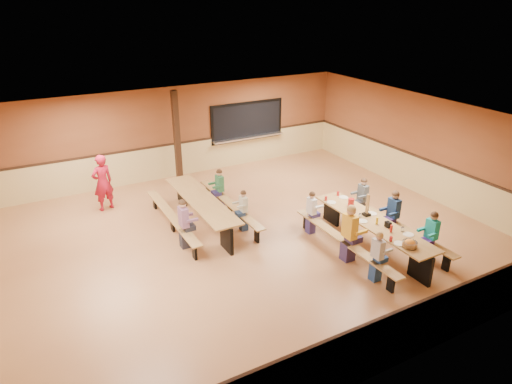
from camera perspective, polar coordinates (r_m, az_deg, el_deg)
ground at (r=11.61m, az=-1.09°, el=-5.80°), size 12.00×12.00×0.00m
room_envelope at (r=11.29m, az=-1.12°, el=-2.75°), size 12.04×10.04×3.02m
kitchen_pass_through at (r=16.27m, az=-1.10°, el=8.62°), size 2.78×0.28×1.38m
structural_post at (r=14.71m, az=-9.85°, el=6.69°), size 0.18×0.18×3.00m
cafeteria_table_main at (r=11.28m, az=14.29°, el=-4.49°), size 1.91×3.70×0.74m
cafeteria_table_second at (r=12.15m, az=-6.83°, el=-1.77°), size 1.91×3.70×0.74m
seated_child_white_left at (r=10.08m, az=14.90°, el=-7.83°), size 0.34×0.28×1.16m
seated_adult_yellow at (r=10.62m, az=11.58°, el=-5.12°), size 0.45×0.37×1.37m
seated_child_grey_left at (r=11.70m, az=6.92°, el=-2.59°), size 0.33×0.27×1.13m
seated_child_teal_right at (r=11.19m, az=21.01°, el=-5.21°), size 0.37×0.30×1.21m
seated_child_navy_right at (r=11.88m, az=16.75°, el=-2.75°), size 0.39×0.32×1.26m
seated_child_char_right at (r=12.63m, az=13.14°, el=-0.89°), size 0.36×0.29×1.19m
seated_child_purple_sec at (r=11.08m, az=-8.99°, el=-3.99°), size 0.39×0.32×1.25m
seated_child_green_sec at (r=12.95m, az=-4.55°, el=0.31°), size 0.36×0.29×1.19m
seated_child_tan_sec at (r=11.76m, az=-1.57°, el=-2.37°), size 0.32×0.26×1.10m
standing_woman at (r=13.49m, az=-18.62°, el=1.12°), size 0.68×0.54×1.64m
punch_pitcher at (r=11.74m, az=11.79°, el=-1.32°), size 0.16×0.16×0.22m
chip_bowl at (r=10.28m, az=18.67°, el=-6.15°), size 0.32×0.32×0.15m
napkin_dispenser at (r=10.97m, az=16.17°, el=-3.92°), size 0.10×0.14×0.13m
condiment_mustard at (r=11.03m, az=14.89°, el=-3.49°), size 0.06×0.06×0.17m
condiment_ketchup at (r=10.76m, az=16.56°, el=-4.41°), size 0.06×0.06×0.17m
table_paddle at (r=11.36m, az=13.69°, el=-2.25°), size 0.16×0.16×0.56m
place_settings at (r=11.16m, az=14.42°, el=-3.27°), size 0.65×3.30×0.11m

